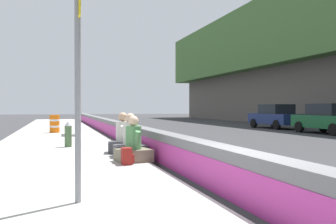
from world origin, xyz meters
TOP-DOWN VIEW (x-y plane):
  - ground_plane at (0.00, 0.00)m, footprint 160.00×160.00m
  - sidewalk_strip at (0.00, 2.65)m, footprint 80.00×4.40m
  - jersey_barrier at (0.00, 0.00)m, footprint 76.00×0.45m
  - route_sign_post at (0.29, 2.38)m, footprint 0.44×0.09m
  - fire_hydrant at (8.24, 2.29)m, footprint 0.26×0.46m
  - seated_person_foreground at (4.14, 0.82)m, footprint 0.83×0.93m
  - seated_person_middle at (5.09, 0.72)m, footprint 0.77×0.87m
  - seated_person_rear at (6.07, 0.76)m, footprint 0.85×0.96m
  - backpack at (3.68, 1.07)m, footprint 0.32×0.28m
  - construction_barrel at (16.07, 2.78)m, footprint 0.54×0.54m
  - parked_car_third at (12.83, -12.10)m, footprint 4.53×2.01m
  - parked_car_fourth at (18.43, -12.20)m, footprint 4.56×2.07m

SIDE VIEW (x-z plane):
  - ground_plane at x=0.00m, z-range 0.00..0.00m
  - sidewalk_strip at x=0.00m, z-range 0.00..0.14m
  - backpack at x=3.68m, z-range 0.13..0.53m
  - jersey_barrier at x=0.00m, z-range 0.00..0.85m
  - seated_person_foreground at x=4.14m, z-range -0.07..1.07m
  - seated_person_middle at x=5.09m, z-range -0.08..1.11m
  - seated_person_rear at x=6.07m, z-range -0.09..1.12m
  - fire_hydrant at x=8.24m, z-range 0.15..1.03m
  - construction_barrel at x=16.07m, z-range 0.14..1.09m
  - parked_car_third at x=12.83m, z-range 0.01..1.72m
  - parked_car_fourth at x=18.43m, z-range 0.01..1.72m
  - route_sign_post at x=0.29m, z-range 0.41..4.01m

